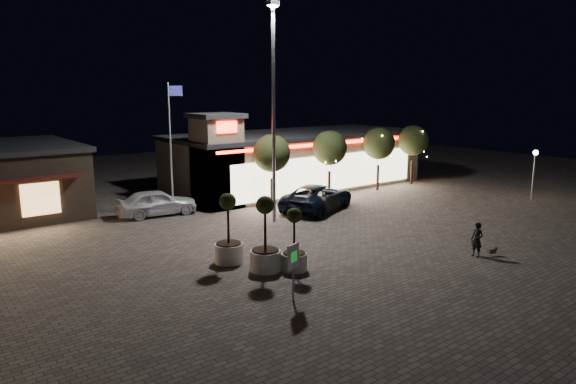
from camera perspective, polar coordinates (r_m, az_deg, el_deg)
ground at (r=22.91m, az=6.26°, el=-8.04°), size 90.00×90.00×0.00m
retail_building at (r=40.18m, az=0.55°, el=3.63°), size 20.40×8.40×6.10m
floodlight_pole at (r=29.07m, az=-1.62°, el=10.22°), size 0.60×0.40×12.38m
flagpole at (r=31.55m, az=-12.80°, el=5.89°), size 0.95×0.10×8.00m
lamp_post_east at (r=39.52m, az=25.71°, el=2.75°), size 0.36×0.36×3.48m
string_tree_a at (r=32.91m, az=-1.83°, el=4.30°), size 2.42×2.42×4.79m
string_tree_b at (r=36.04m, az=4.66°, el=4.88°), size 2.42×2.42×4.79m
string_tree_c at (r=39.55m, az=10.07°, el=5.31°), size 2.42×2.42×4.79m
string_tree_d at (r=42.57m, az=13.73°, el=5.58°), size 2.42×2.42×4.79m
pickup_truck at (r=32.76m, az=3.30°, el=-0.58°), size 6.62×4.86×1.67m
white_sedan at (r=32.32m, az=-14.37°, el=-1.12°), size 4.98×2.52×1.63m
pedestrian at (r=25.16m, az=20.26°, el=-5.00°), size 0.43×0.62×1.61m
dog at (r=25.68m, az=21.83°, el=-6.02°), size 0.52×0.27×0.28m
planter_left at (r=22.96m, az=-6.62°, el=-5.46°), size 1.28×1.28×3.15m
planter_mid at (r=21.82m, az=-2.54°, el=-6.21°), size 1.32×1.32×3.24m
planter_right at (r=21.89m, az=0.69°, el=-6.58°), size 1.11×1.11×2.73m
valet_sign at (r=18.66m, az=0.59°, el=-7.70°), size 0.68×0.29×2.12m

